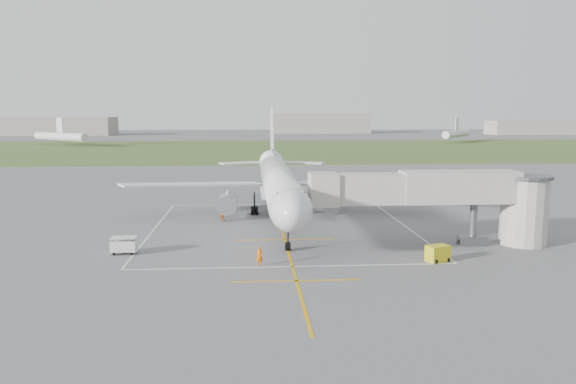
{
  "coord_description": "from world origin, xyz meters",
  "views": [
    {
      "loc": [
        -3.51,
        -65.21,
        12.74
      ],
      "look_at": [
        0.74,
        -4.0,
        4.0
      ],
      "focal_mm": 35.0,
      "sensor_mm": 36.0,
      "label": 1
    }
  ],
  "objects": [
    {
      "name": "ramp_worker_wing",
      "position": [
        -6.79,
        0.37,
        0.93
      ],
      "size": [
        1.08,
        0.94,
        1.87
      ],
      "primitive_type": "imported",
      "rotation": [
        0.0,
        0.0,
        2.84
      ],
      "color": "#D76206",
      "rests_on": "ground"
    },
    {
      "name": "apron_markings",
      "position": [
        0.0,
        -5.82,
        0.01
      ],
      "size": [
        28.2,
        60.0,
        0.01
      ],
      "color": "#CD930C",
      "rests_on": "ground"
    },
    {
      "name": "ground",
      "position": [
        0.0,
        0.0,
        0.0
      ],
      "size": [
        700.0,
        700.0,
        0.0
      ],
      "primitive_type": "plane",
      "color": "#525254",
      "rests_on": "ground"
    },
    {
      "name": "jet_bridge",
      "position": [
        15.72,
        -13.5,
        4.74
      ],
      "size": [
        23.4,
        5.0,
        7.2
      ],
      "color": "#A7A197",
      "rests_on": "ground"
    },
    {
      "name": "ramp_worker_nose",
      "position": [
        -2.71,
        -19.57,
        0.8
      ],
      "size": [
        0.61,
        0.42,
        1.61
      ],
      "primitive_type": "imported",
      "rotation": [
        0.0,
        0.0,
        0.06
      ],
      "color": "orange",
      "rests_on": "ground"
    },
    {
      "name": "airliner",
      "position": [
        -0.0,
        0.75,
        4.39
      ],
      "size": [
        38.93,
        46.75,
        13.52
      ],
      "color": "silver",
      "rests_on": "ground"
    },
    {
      "name": "grass_strip",
      "position": [
        0.0,
        130.0,
        0.01
      ],
      "size": [
        700.0,
        120.0,
        0.02
      ],
      "primitive_type": "cube",
      "color": "#415826",
      "rests_on": "ground"
    },
    {
      "name": "distant_hangars",
      "position": [
        -16.15,
        265.19,
        5.17
      ],
      "size": [
        345.0,
        49.0,
        12.0
      ],
      "color": "gray",
      "rests_on": "ground"
    },
    {
      "name": "distant_aircraft",
      "position": [
        5.44,
        162.62,
        3.59
      ],
      "size": [
        184.48,
        44.0,
        8.85
      ],
      "color": "silver",
      "rests_on": "ground"
    },
    {
      "name": "baggage_cart",
      "position": [
        -14.9,
        -14.69,
        0.8
      ],
      "size": [
        2.29,
        1.41,
        1.56
      ],
      "rotation": [
        0.0,
        0.0,
        -0.03
      ],
      "color": "silver",
      "rests_on": "ground"
    },
    {
      "name": "gpu_unit",
      "position": [
        12.62,
        -19.25,
        0.7
      ],
      "size": [
        2.2,
        1.86,
        1.41
      ],
      "rotation": [
        0.0,
        0.0,
        0.37
      ],
      "color": "gold",
      "rests_on": "ground"
    }
  ]
}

